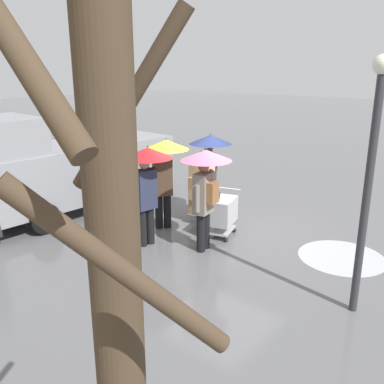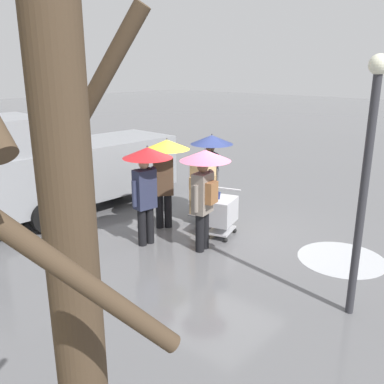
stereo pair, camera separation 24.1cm
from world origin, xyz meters
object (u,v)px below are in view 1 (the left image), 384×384
pedestrian_black_side (165,163)px  bare_tree_near (120,384)px  hand_dolly_boxes (202,188)px  pedestrian_pink_side (205,177)px  cargo_van_parked_right (69,167)px  pedestrian_far_side (210,156)px  street_lamp (371,163)px  pedestrian_white_side (147,173)px  shopping_cart_vendor (222,212)px

pedestrian_black_side → bare_tree_near: bearing=132.0°
hand_dolly_boxes → bare_tree_near: bare_tree_near is taller
pedestrian_pink_side → bare_tree_near: size_ratio=0.49×
cargo_van_parked_right → pedestrian_black_side: 2.92m
pedestrian_far_side → street_lamp: (-4.38, 1.93, 0.79)m
pedestrian_pink_side → pedestrian_black_side: same height
pedestrian_black_side → street_lamp: (-4.71, 0.68, 0.79)m
hand_dolly_boxes → pedestrian_white_side: (0.04, 1.79, 0.73)m
cargo_van_parked_right → street_lamp: street_lamp is taller
pedestrian_black_side → street_lamp: 4.82m
shopping_cart_vendor → street_lamp: (-3.39, 1.12, 1.80)m
pedestrian_black_side → street_lamp: street_lamp is taller
pedestrian_black_side → pedestrian_pink_side: bearing=166.2°
pedestrian_pink_side → pedestrian_far_side: bearing=-54.8°
hand_dolly_boxes → pedestrian_white_side: size_ratio=0.73×
cargo_van_parked_right → hand_dolly_boxes: cargo_van_parked_right is taller
cargo_van_parked_right → street_lamp: bearing=179.9°
bare_tree_near → pedestrian_white_side: bearing=-45.0°
shopping_cart_vendor → bare_tree_near: bearing=121.9°
shopping_cart_vendor → bare_tree_near: (-3.82, 6.15, 1.63)m
cargo_van_parked_right → pedestrian_pink_side: (-4.29, -0.30, 0.39)m
pedestrian_white_side → pedestrian_far_side: 2.19m
cargo_van_parked_right → pedestrian_far_side: size_ratio=2.52×
cargo_van_parked_right → shopping_cart_vendor: (-4.13, -1.11, -0.61)m
pedestrian_pink_side → pedestrian_white_side: (1.09, 0.57, 0.01)m
pedestrian_white_side → pedestrian_black_side: bearing=-67.8°
bare_tree_near → street_lamp: bearing=-85.1°
pedestrian_pink_side → shopping_cart_vendor: bearing=-79.3°
shopping_cart_vendor → pedestrian_black_side: 1.72m
pedestrian_black_side → hand_dolly_boxes: bearing=-116.4°
shopping_cart_vendor → street_lamp: street_lamp is taller
shopping_cart_vendor → pedestrian_far_side: pedestrian_far_side is taller
hand_dolly_boxes → pedestrian_black_side: bearing=63.6°
pedestrian_white_side → bare_tree_near: bearing=135.0°
pedestrian_far_side → bare_tree_near: 8.47m
pedestrian_pink_side → pedestrian_white_side: bearing=27.8°
shopping_cart_vendor → pedestrian_far_side: 1.63m
shopping_cart_vendor → pedestrian_black_side: (1.32, 0.44, 1.02)m
pedestrian_white_side → street_lamp: (-4.33, -0.26, 0.79)m
cargo_van_parked_right → bare_tree_near: size_ratio=1.22×
shopping_cart_vendor → pedestrian_pink_side: 1.29m
pedestrian_far_side → street_lamp: 4.85m
hand_dolly_boxes → street_lamp: bearing=160.4°
pedestrian_pink_side → pedestrian_white_side: 1.23m
bare_tree_near → hand_dolly_boxes: bearing=-54.2°
hand_dolly_boxes → pedestrian_black_side: pedestrian_black_side is taller
bare_tree_near → street_lamp: 5.05m
shopping_cart_vendor → pedestrian_white_side: bearing=55.8°
shopping_cart_vendor → street_lamp: bearing=161.7°
cargo_van_parked_right → bare_tree_near: bearing=147.6°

